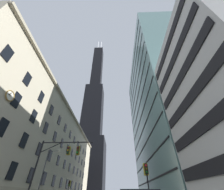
{
  "coord_description": "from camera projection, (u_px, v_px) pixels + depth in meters",
  "views": [
    {
      "loc": [
        3.54,
        -12.51,
        1.22
      ],
      "look_at": [
        2.76,
        10.38,
        18.53
      ],
      "focal_mm": 21.47,
      "sensor_mm": 36.0,
      "label": 1
    }
  ],
  "objects": [
    {
      "name": "street_lamppost",
      "position": [
        46.0,
        170.0,
        22.4
      ],
      "size": [
        2.2,
        0.32,
        7.69
      ],
      "color": "#47474C",
      "rests_on": "sidewalk_left"
    },
    {
      "name": "glass_office_midrise",
      "position": [
        162.0,
        109.0,
        43.68
      ],
      "size": [
        15.11,
        39.53,
        47.88
      ],
      "color": "gray",
      "rests_on": "ground"
    },
    {
      "name": "traffic_signal_mast",
      "position": [
        59.0,
        157.0,
        17.21
      ],
      "size": [
        7.1,
        0.63,
        7.17
      ],
      "color": "black",
      "rests_on": "sidewalk_left"
    },
    {
      "name": "dark_skyscraper",
      "position": [
        92.0,
        122.0,
        122.79
      ],
      "size": [
        25.41,
        25.41,
        187.8
      ],
      "color": "black",
      "rests_on": "ground"
    },
    {
      "name": "station_building",
      "position": [
        42.0,
        152.0,
        39.72
      ],
      "size": [
        15.9,
        69.35,
        23.36
      ],
      "color": "#B2A88E",
      "rests_on": "ground"
    },
    {
      "name": "traffic_light_far_left",
      "position": [
        69.0,
        185.0,
        27.5
      ],
      "size": [
        0.4,
        0.63,
        3.69
      ],
      "color": "black",
      "rests_on": "sidewalk_left"
    },
    {
      "name": "traffic_light_near_right",
      "position": [
        146.0,
        172.0,
        12.94
      ],
      "size": [
        0.4,
        0.63,
        3.69
      ],
      "color": "black",
      "rests_on": "sidewalk_right"
    }
  ]
}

